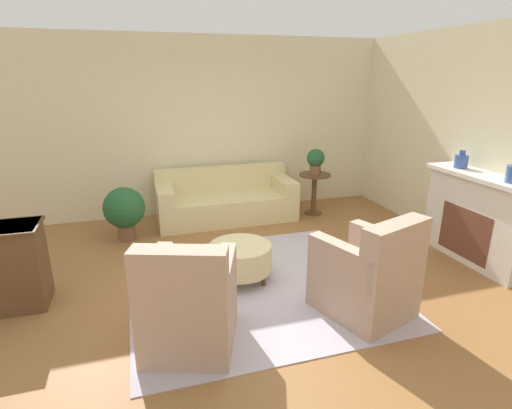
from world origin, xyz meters
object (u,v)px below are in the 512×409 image
couch (226,201)px  side_table (314,187)px  ottoman_table (240,257)px  armchair_left (189,305)px  potted_plant_on_side_table (316,160)px  vase_mantel_near (461,161)px  armchair_right (368,277)px  potted_plant_floor (124,209)px

couch → side_table: 1.46m
couch → ottoman_table: (-0.30, -2.03, -0.02)m
armchair_left → potted_plant_on_side_table: 3.77m
side_table → potted_plant_on_side_table: size_ratio=1.67×
armchair_left → ottoman_table: 1.22m
couch → ottoman_table: 2.05m
vase_mantel_near → potted_plant_on_side_table: 2.14m
armchair_right → ottoman_table: armchair_right is taller
side_table → ottoman_table: bearing=-133.4°
vase_mantel_near → potted_plant_on_side_table: bearing=122.2°
couch → potted_plant_on_side_table: (1.44, -0.20, 0.62)m
side_table → vase_mantel_near: size_ratio=3.04×
couch → armchair_right: (0.69, -3.02, 0.10)m
couch → potted_plant_floor: size_ratio=2.85×
potted_plant_on_side_table → potted_plant_floor: (-2.96, -0.24, -0.47)m
couch → side_table: (1.44, -0.20, 0.17)m
ottoman_table → side_table: size_ratio=1.02×
armchair_right → potted_plant_on_side_table: (0.75, 2.83, 0.52)m
couch → armchair_left: (-0.99, -3.02, 0.10)m
ottoman_table → potted_plant_floor: 2.02m
armchair_left → side_table: size_ratio=1.47×
armchair_right → side_table: size_ratio=1.47×
ottoman_table → potted_plant_on_side_table: bearing=46.6°
armchair_right → ottoman_table: bearing=134.9°
armchair_left → potted_plant_floor: (-0.53, 2.58, 0.05)m
couch → armchair_right: size_ratio=2.14×
ottoman_table → potted_plant_floor: size_ratio=0.92×
armchair_left → ottoman_table: armchair_left is taller
armchair_right → vase_mantel_near: (1.88, 1.03, 0.79)m
armchair_left → armchair_right: bearing=0.0°
ottoman_table → side_table: bearing=46.6°
ottoman_table → potted_plant_on_side_table: potted_plant_on_side_table is taller
potted_plant_on_side_table → ottoman_table: bearing=-133.4°
armchair_left → vase_mantel_near: 3.80m
armchair_right → ottoman_table: 1.40m
armchair_left → vase_mantel_near: (3.57, 1.03, 0.79)m
armchair_left → armchair_right: (1.68, 0.00, 0.00)m
armchair_right → potted_plant_on_side_table: size_ratio=2.46×
vase_mantel_near → potted_plant_floor: 4.44m
side_table → potted_plant_floor: 2.97m
couch → side_table: bearing=-7.8°
couch → potted_plant_on_side_table: potted_plant_on_side_table is taller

